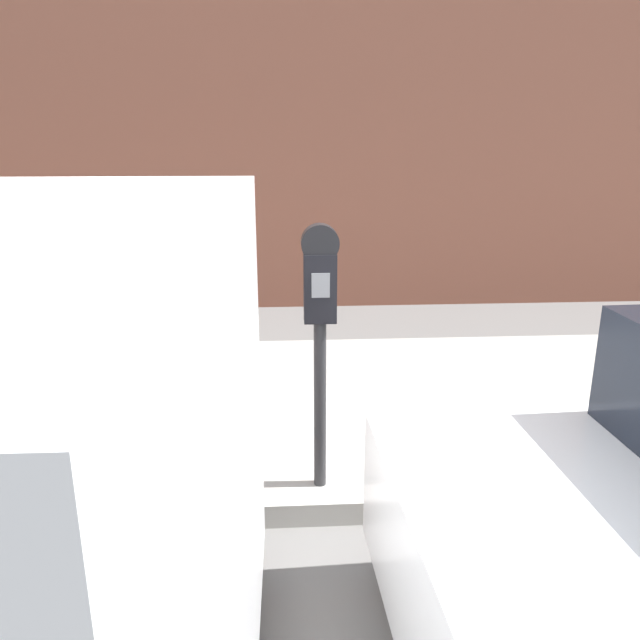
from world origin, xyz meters
The scene contains 3 objects.
sidewalk centered at (0.00, 2.20, 0.07)m, with size 24.00×2.80×0.14m.
building_facade centered at (0.00, 5.45, 2.67)m, with size 24.00×0.30×5.33m.
parking_meter centered at (0.51, 1.02, 1.16)m, with size 0.20×0.12×1.52m.
Camera 1 is at (0.32, -2.18, 2.13)m, focal length 35.00 mm.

